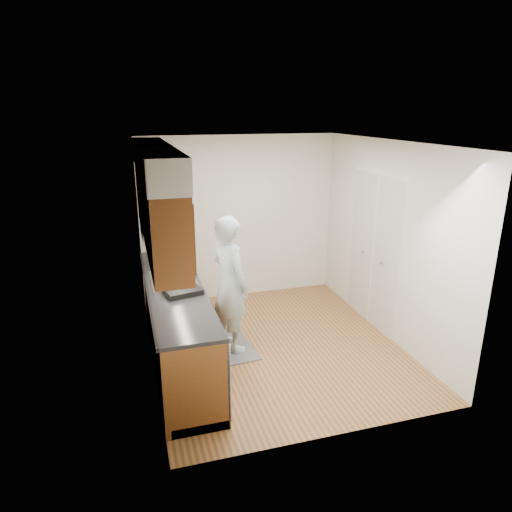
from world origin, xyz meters
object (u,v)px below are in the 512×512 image
Objects in this scene: soap_bottle_b at (180,257)px; soap_bottle_a at (162,258)px; soap_bottle_c at (177,257)px; steel_can at (179,263)px; person at (230,275)px; dish_rack at (183,291)px.

soap_bottle_a is at bearing -139.42° from soap_bottle_b.
steel_can is (0.01, -0.17, -0.02)m from soap_bottle_c.
soap_bottle_b is at bearing 17.40° from soap_bottle_c.
steel_can is at bearing 24.41° from person.
soap_bottle_a is at bearing -172.72° from steel_can.
dish_rack is (-0.11, -1.05, -0.05)m from soap_bottle_b.
soap_bottle_c is at bearing 73.91° from dish_rack.
person is 0.87m from soap_bottle_b.
person is 6.26× the size of soap_bottle_a.
soap_bottle_c reaches higher than dish_rack.
soap_bottle_c is at bearing 93.32° from steel_can.
soap_bottle_b is at bearing 40.58° from soap_bottle_a.
dish_rack is (-0.07, -1.04, -0.05)m from soap_bottle_c.
soap_bottle_b reaches higher than soap_bottle_c.
steel_can reaches higher than dish_rack.
soap_bottle_c is (-0.54, 0.69, 0.05)m from person.
soap_bottle_b is 1.54× the size of steel_can.
person reaches higher than soap_bottle_a.
dish_rack is at bearing -94.96° from steel_can.
steel_can is (0.21, 0.03, -0.10)m from soap_bottle_a.
dish_rack is at bearing -80.86° from soap_bottle_a.
soap_bottle_c is at bearing -162.60° from soap_bottle_b.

